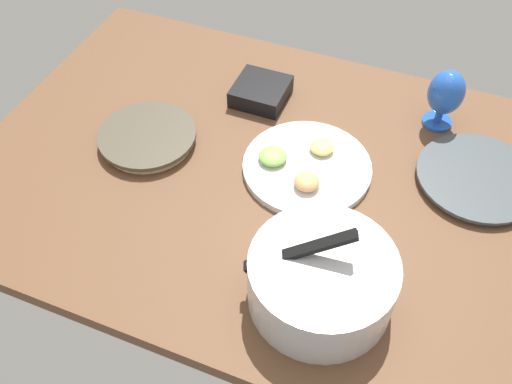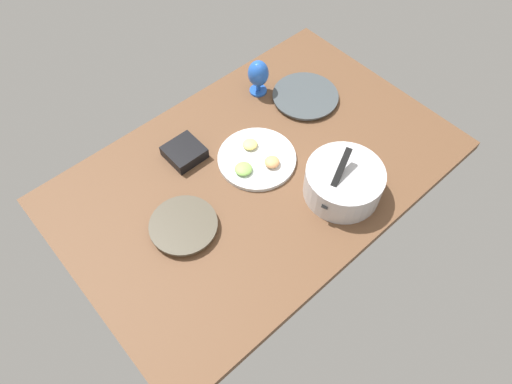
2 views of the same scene
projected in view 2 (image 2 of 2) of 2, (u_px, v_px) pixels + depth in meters
ground_plane at (258, 173)px, 189.36cm from camera, size 160.00×104.00×4.00cm
dinner_plate_left at (305, 97)px, 209.58cm from camera, size 29.94×29.94×2.25cm
dinner_plate_right at (184, 226)px, 171.11cm from camera, size 25.51×25.51×3.14cm
mixing_bowl at (344, 181)px, 175.96cm from camera, size 30.83×30.02×20.07cm
fruit_platter at (257, 159)px, 189.39cm from camera, size 32.32×32.32×4.97cm
hurricane_glass_blue at (258, 75)px, 204.78cm from camera, size 9.39×9.39×16.99cm
square_bowl_black at (184, 152)px, 189.47cm from camera, size 14.41×14.41×4.95cm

